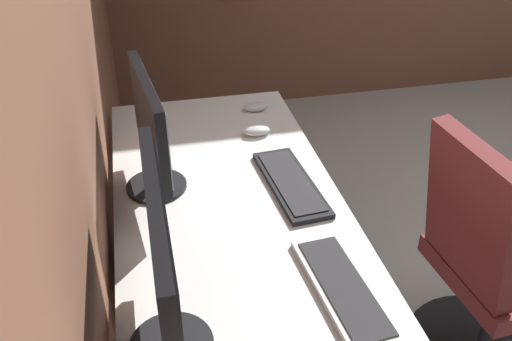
{
  "coord_description": "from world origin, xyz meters",
  "views": [
    {
      "loc": [
        -1.43,
        2.04,
        1.79
      ],
      "look_at": [
        -0.16,
        1.75,
        0.95
      ],
      "focal_mm": 39.22,
      "sensor_mm": 36.0,
      "label": 1
    }
  ],
  "objects_px": {
    "drawer_pedestal": "(232,318)",
    "mouse_spare": "(256,107)",
    "monitor_primary": "(151,128)",
    "keyboard_main": "(344,288)",
    "monitor_secondary": "(163,266)",
    "office_chair": "(488,275)",
    "keyboard_spare": "(291,183)",
    "mouse_main": "(257,131)"
  },
  "relations": [
    {
      "from": "drawer_pedestal",
      "to": "mouse_spare",
      "type": "xyz_separation_m",
      "value": [
        0.75,
        -0.25,
        0.4
      ]
    },
    {
      "from": "monitor_primary",
      "to": "keyboard_main",
      "type": "xyz_separation_m",
      "value": [
        -0.59,
        -0.44,
        -0.22
      ]
    },
    {
      "from": "monitor_secondary",
      "to": "keyboard_main",
      "type": "relative_size",
      "value": 1.28
    },
    {
      "from": "monitor_secondary",
      "to": "office_chair",
      "type": "xyz_separation_m",
      "value": [
        0.3,
        -1.08,
        -0.53
      ]
    },
    {
      "from": "keyboard_spare",
      "to": "mouse_main",
      "type": "bearing_deg",
      "value": 5.14
    },
    {
      "from": "drawer_pedestal",
      "to": "monitor_primary",
      "type": "height_order",
      "value": "monitor_primary"
    },
    {
      "from": "monitor_secondary",
      "to": "mouse_spare",
      "type": "height_order",
      "value": "monitor_secondary"
    },
    {
      "from": "monitor_secondary",
      "to": "mouse_spare",
      "type": "distance_m",
      "value": 1.27
    },
    {
      "from": "mouse_main",
      "to": "office_chair",
      "type": "relative_size",
      "value": 0.11
    },
    {
      "from": "keyboard_main",
      "to": "mouse_spare",
      "type": "height_order",
      "value": "mouse_spare"
    },
    {
      "from": "keyboard_main",
      "to": "monitor_secondary",
      "type": "bearing_deg",
      "value": 100.43
    },
    {
      "from": "keyboard_main",
      "to": "office_chair",
      "type": "distance_m",
      "value": 0.72
    },
    {
      "from": "mouse_main",
      "to": "office_chair",
      "type": "bearing_deg",
      "value": -134.59
    },
    {
      "from": "drawer_pedestal",
      "to": "keyboard_main",
      "type": "xyz_separation_m",
      "value": [
        -0.32,
        -0.25,
        0.39
      ]
    },
    {
      "from": "monitor_secondary",
      "to": "keyboard_main",
      "type": "height_order",
      "value": "monitor_secondary"
    },
    {
      "from": "drawer_pedestal",
      "to": "office_chair",
      "type": "bearing_deg",
      "value": -96.73
    },
    {
      "from": "monitor_secondary",
      "to": "mouse_main",
      "type": "distance_m",
      "value": 1.07
    },
    {
      "from": "drawer_pedestal",
      "to": "mouse_main",
      "type": "bearing_deg",
      "value": -21.03
    },
    {
      "from": "monitor_secondary",
      "to": "keyboard_main",
      "type": "distance_m",
      "value": 0.52
    },
    {
      "from": "keyboard_spare",
      "to": "drawer_pedestal",
      "type": "bearing_deg",
      "value": 126.56
    },
    {
      "from": "monitor_secondary",
      "to": "mouse_main",
      "type": "bearing_deg",
      "value": -23.71
    },
    {
      "from": "monitor_secondary",
      "to": "keyboard_spare",
      "type": "height_order",
      "value": "monitor_secondary"
    },
    {
      "from": "monitor_primary",
      "to": "keyboard_spare",
      "type": "relative_size",
      "value": 1.11
    },
    {
      "from": "monitor_secondary",
      "to": "office_chair",
      "type": "height_order",
      "value": "monitor_secondary"
    },
    {
      "from": "monitor_secondary",
      "to": "office_chair",
      "type": "bearing_deg",
      "value": -74.48
    },
    {
      "from": "keyboard_spare",
      "to": "monitor_primary",
      "type": "bearing_deg",
      "value": 78.51
    },
    {
      "from": "monitor_secondary",
      "to": "keyboard_main",
      "type": "xyz_separation_m",
      "value": [
        0.08,
        -0.45,
        -0.24
      ]
    },
    {
      "from": "mouse_spare",
      "to": "office_chair",
      "type": "relative_size",
      "value": 0.11
    },
    {
      "from": "drawer_pedestal",
      "to": "keyboard_main",
      "type": "height_order",
      "value": "keyboard_main"
    },
    {
      "from": "keyboard_main",
      "to": "mouse_main",
      "type": "distance_m",
      "value": 0.87
    },
    {
      "from": "keyboard_spare",
      "to": "keyboard_main",
      "type": "bearing_deg",
      "value": -179.63
    },
    {
      "from": "monitor_primary",
      "to": "keyboard_spare",
      "type": "bearing_deg",
      "value": -101.49
    },
    {
      "from": "drawer_pedestal",
      "to": "office_chair",
      "type": "xyz_separation_m",
      "value": [
        -0.1,
        -0.87,
        0.11
      ]
    },
    {
      "from": "mouse_main",
      "to": "keyboard_spare",
      "type": "bearing_deg",
      "value": -174.86
    },
    {
      "from": "keyboard_spare",
      "to": "office_chair",
      "type": "distance_m",
      "value": 0.75
    },
    {
      "from": "monitor_primary",
      "to": "monitor_secondary",
      "type": "height_order",
      "value": "monitor_secondary"
    },
    {
      "from": "monitor_secondary",
      "to": "office_chair",
      "type": "relative_size",
      "value": 0.57
    },
    {
      "from": "monitor_primary",
      "to": "mouse_main",
      "type": "bearing_deg",
      "value": -55.34
    },
    {
      "from": "mouse_spare",
      "to": "keyboard_spare",
      "type": "bearing_deg",
      "value": 179.22
    },
    {
      "from": "monitor_secondary",
      "to": "mouse_main",
      "type": "relative_size",
      "value": 5.31
    },
    {
      "from": "monitor_secondary",
      "to": "keyboard_main",
      "type": "bearing_deg",
      "value": -79.57
    },
    {
      "from": "mouse_main",
      "to": "office_chair",
      "type": "xyz_separation_m",
      "value": [
        -0.65,
        -0.66,
        -0.29
      ]
    }
  ]
}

